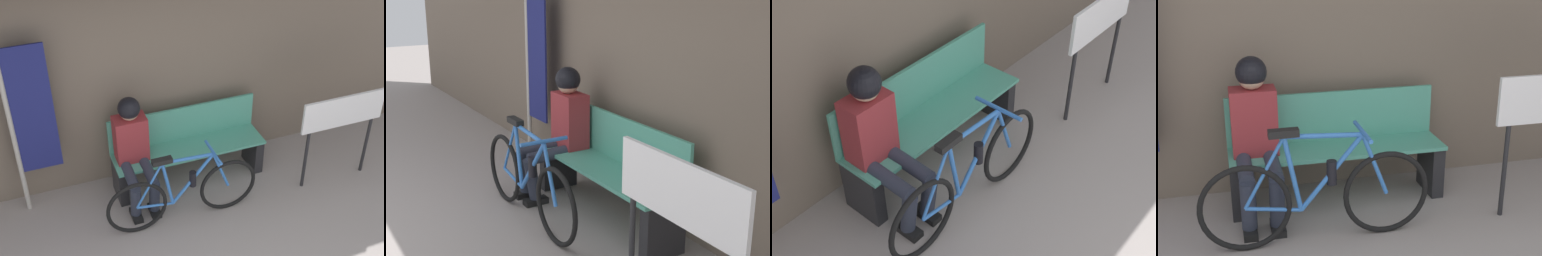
% 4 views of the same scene
% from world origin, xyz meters
% --- Properties ---
extents(park_bench_near, '(1.69, 0.42, 0.86)m').
position_xyz_m(park_bench_near, '(0.51, 2.68, 0.41)').
color(park_bench_near, '#51A88E').
rests_on(park_bench_near, ground_plane).
extents(bicycle, '(1.61, 0.40, 0.85)m').
position_xyz_m(bicycle, '(0.24, 2.05, 0.35)').
color(bicycle, black).
rests_on(bicycle, ground_plane).
extents(person_seated, '(0.34, 0.64, 1.21)m').
position_xyz_m(person_seated, '(-0.13, 2.56, 0.70)').
color(person_seated, '#2D3342').
rests_on(person_seated, ground_plane).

